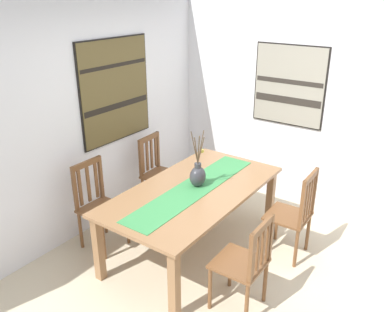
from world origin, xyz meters
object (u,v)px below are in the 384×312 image
object	(u,v)px
dining_table	(194,196)
centerpiece_vase	(198,175)
painting_on_side_wall	(289,86)
chair_3	(294,213)
chair_1	(245,263)
painting_on_back_wall	(115,91)
chair_0	(98,205)
chair_2	(158,171)

from	to	relation	value
dining_table	centerpiece_vase	size ratio (longest dim) A/B	3.25
dining_table	painting_on_side_wall	world-z (taller)	painting_on_side_wall
centerpiece_vase	chair_3	distance (m)	1.07
dining_table	painting_on_side_wall	xyz separation A→B (m)	(1.64, -0.29, 0.90)
chair_1	painting_on_back_wall	bearing A→B (deg)	72.50
chair_3	chair_0	bearing A→B (deg)	119.60
dining_table	chair_3	bearing A→B (deg)	-61.19
chair_0	painting_on_side_wall	size ratio (longest dim) A/B	0.98
dining_table	chair_0	xyz separation A→B (m)	(-0.52, 0.89, -0.15)
centerpiece_vase	chair_2	xyz separation A→B (m)	(0.44, 0.91, -0.36)
centerpiece_vase	chair_2	distance (m)	1.07
centerpiece_vase	dining_table	bearing A→B (deg)	179.81
chair_1	chair_2	distance (m)	2.05
chair_1	painting_on_side_wall	world-z (taller)	painting_on_side_wall
chair_0	painting_on_back_wall	size ratio (longest dim) A/B	0.81
chair_3	painting_on_side_wall	bearing A→B (deg)	29.09
chair_0	chair_3	xyz separation A→B (m)	(1.03, -1.81, 0.02)
chair_1	chair_2	xyz separation A→B (m)	(0.99, 1.79, 0.01)
dining_table	chair_2	bearing A→B (deg)	60.71
chair_0	painting_on_side_wall	xyz separation A→B (m)	(2.16, -1.18, 1.06)
centerpiece_vase	chair_2	world-z (taller)	centerpiece_vase
chair_3	centerpiece_vase	bearing A→B (deg)	115.13
painting_on_back_wall	painting_on_side_wall	size ratio (longest dim) A/B	1.21
chair_0	chair_1	world-z (taller)	chair_0
centerpiece_vase	painting_on_back_wall	bearing A→B (deg)	84.88
centerpiece_vase	chair_3	xyz separation A→B (m)	(0.43, -0.92, -0.35)
chair_1	painting_on_side_wall	distance (m)	2.45
centerpiece_vase	painting_on_back_wall	size ratio (longest dim) A/B	0.52
dining_table	chair_3	xyz separation A→B (m)	(0.51, -0.92, -0.13)
chair_1	chair_2	world-z (taller)	chair_2
dining_table	chair_2	distance (m)	1.06
dining_table	painting_on_back_wall	size ratio (longest dim) A/B	1.71
chair_3	painting_on_side_wall	size ratio (longest dim) A/B	0.99
chair_2	chair_1	bearing A→B (deg)	-119.04
centerpiece_vase	painting_on_back_wall	xyz separation A→B (m)	(0.11, 1.24, 0.70)
dining_table	painting_on_back_wall	distance (m)	1.55
chair_2	painting_on_back_wall	bearing A→B (deg)	134.88
chair_2	chair_3	world-z (taller)	chair_3
chair_1	chair_3	xyz separation A→B (m)	(0.99, -0.04, 0.03)
chair_1	chair_3	distance (m)	0.99
chair_1	painting_on_back_wall	xyz separation A→B (m)	(0.67, 2.12, 1.08)
chair_2	painting_on_back_wall	size ratio (longest dim) A/B	0.80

